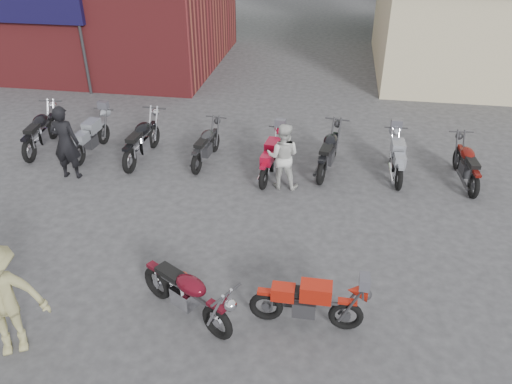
% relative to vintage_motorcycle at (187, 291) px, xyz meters
% --- Properties ---
extents(ground, '(90.00, 90.00, 0.00)m').
position_rel_vintage_motorcycle_xyz_m(ground, '(0.17, 0.22, -0.58)').
color(ground, '#333336').
extents(brick_building, '(12.00, 8.00, 4.00)m').
position_rel_vintage_motorcycle_xyz_m(brick_building, '(-8.83, 14.22, 1.42)').
color(brick_building, maroon).
rests_on(brick_building, ground).
extents(stucco_building, '(10.00, 8.00, 3.50)m').
position_rel_vintage_motorcycle_xyz_m(stucco_building, '(8.67, 15.22, 1.17)').
color(stucco_building, tan).
rests_on(stucco_building, ground).
extents(vintage_motorcycle, '(2.05, 1.58, 1.16)m').
position_rel_vintage_motorcycle_xyz_m(vintage_motorcycle, '(0.00, 0.00, 0.00)').
color(vintage_motorcycle, '#4E0915').
rests_on(vintage_motorcycle, ground).
extents(sportbike, '(1.80, 0.60, 1.04)m').
position_rel_vintage_motorcycle_xyz_m(sportbike, '(1.98, 0.16, -0.06)').
color(sportbike, '#A91C0E').
rests_on(sportbike, ground).
extents(helmet, '(0.32, 0.32, 0.23)m').
position_rel_vintage_motorcycle_xyz_m(helmet, '(-0.35, 0.81, -0.46)').
color(helmet, red).
rests_on(helmet, ground).
extents(person_dark, '(0.70, 0.47, 1.88)m').
position_rel_vintage_motorcycle_xyz_m(person_dark, '(-4.28, 4.27, 0.36)').
color(person_dark, black).
rests_on(person_dark, ground).
extents(person_light, '(0.82, 0.66, 1.64)m').
position_rel_vintage_motorcycle_xyz_m(person_light, '(1.03, 4.64, 0.24)').
color(person_light, beige).
rests_on(person_light, ground).
extents(person_tan, '(1.50, 1.27, 2.01)m').
position_rel_vintage_motorcycle_xyz_m(person_tan, '(-2.49, -1.11, 0.43)').
color(person_tan, '#95905C').
rests_on(person_tan, ground).
extents(row_bike_0, '(0.91, 2.15, 1.21)m').
position_rel_vintage_motorcycle_xyz_m(row_bike_0, '(-5.81, 5.62, 0.03)').
color(row_bike_0, black).
rests_on(row_bike_0, ground).
extents(row_bike_1, '(0.73, 1.92, 1.10)m').
position_rel_vintage_motorcycle_xyz_m(row_bike_1, '(-4.31, 5.59, -0.03)').
color(row_bike_1, gray).
rests_on(row_bike_1, ground).
extents(row_bike_2, '(0.83, 2.17, 1.23)m').
position_rel_vintage_motorcycle_xyz_m(row_bike_2, '(-2.83, 5.52, 0.04)').
color(row_bike_2, black).
rests_on(row_bike_2, ground).
extents(row_bike_3, '(0.81, 1.90, 1.07)m').
position_rel_vintage_motorcycle_xyz_m(row_bike_3, '(-1.11, 5.62, -0.04)').
color(row_bike_3, black).
rests_on(row_bike_3, ground).
extents(row_bike_4, '(0.84, 1.93, 1.08)m').
position_rel_vintage_motorcycle_xyz_m(row_bike_4, '(0.69, 5.16, -0.04)').
color(row_bike_4, '#A40D29').
rests_on(row_bike_4, ground).
extents(row_bike_5, '(1.01, 2.12, 1.18)m').
position_rel_vintage_motorcycle_xyz_m(row_bike_5, '(2.09, 5.67, 0.01)').
color(row_bike_5, black).
rests_on(row_bike_5, ground).
extents(row_bike_6, '(0.66, 1.87, 1.08)m').
position_rel_vintage_motorcycle_xyz_m(row_bike_6, '(3.79, 5.65, -0.04)').
color(row_bike_6, gray).
rests_on(row_bike_6, ground).
extents(row_bike_7, '(0.78, 1.95, 1.11)m').
position_rel_vintage_motorcycle_xyz_m(row_bike_7, '(5.44, 5.57, -0.02)').
color(row_bike_7, '#5A0F0B').
rests_on(row_bike_7, ground).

